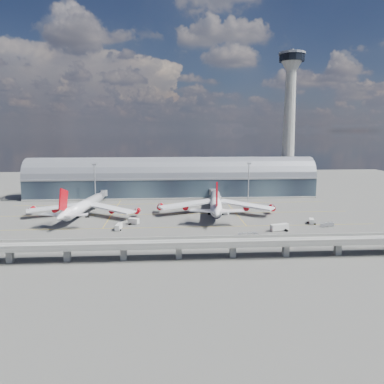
{
  "coord_description": "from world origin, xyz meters",
  "views": [
    {
      "loc": [
        -4.22,
        -186.5,
        46.21
      ],
      "look_at": [
        9.41,
        10.0,
        14.0
      ],
      "focal_mm": 35.0,
      "sensor_mm": 36.0,
      "label": 1
    }
  ],
  "objects": [
    {
      "name": "service_truck_3",
      "position": [
        68.43,
        -7.88,
        1.33
      ],
      "size": [
        3.62,
        5.74,
        2.6
      ],
      "rotation": [
        0.0,
        0.0,
        -0.31
      ],
      "color": "beige",
      "rests_on": "ground"
    },
    {
      "name": "terminal",
      "position": [
        0.0,
        77.99,
        11.34
      ],
      "size": [
        200.0,
        30.0,
        28.0
      ],
      "color": "#202935",
      "rests_on": "ground"
    },
    {
      "name": "service_truck_2",
      "position": [
        48.43,
        -19.81,
        1.68
      ],
      "size": [
        9.24,
        4.91,
        3.22
      ],
      "rotation": [
        0.0,
        0.0,
        1.85
      ],
      "color": "beige",
      "rests_on": "ground"
    },
    {
      "name": "cargo_train_0",
      "position": [
        4.09,
        -35.18,
        0.93
      ],
      "size": [
        10.84,
        2.94,
        1.79
      ],
      "rotation": [
        0.0,
        0.0,
        1.45
      ],
      "color": "gray",
      "rests_on": "ground"
    },
    {
      "name": "service_truck_4",
      "position": [
        24.15,
        41.12,
        1.5
      ],
      "size": [
        2.6,
        5.14,
        2.97
      ],
      "rotation": [
        0.0,
        0.0,
        0.01
      ],
      "color": "beige",
      "rests_on": "ground"
    },
    {
      "name": "jet_bridge_left",
      "position": [
        -45.94,
        53.12,
        5.18
      ],
      "size": [
        4.4,
        28.0,
        7.25
      ],
      "color": "gray",
      "rests_on": "ground"
    },
    {
      "name": "cargo_train_1",
      "position": [
        31.48,
        -28.3,
        0.82
      ],
      "size": [
        9.59,
        2.78,
        1.58
      ],
      "rotation": [
        0.0,
        0.0,
        1.43
      ],
      "color": "gray",
      "rests_on": "ground"
    },
    {
      "name": "airliner_left",
      "position": [
        -49.75,
        16.03,
        5.72
      ],
      "size": [
        62.35,
        65.59,
        20.0
      ],
      "rotation": [
        0.0,
        0.0,
        -0.14
      ],
      "color": "white",
      "rests_on": "ground"
    },
    {
      "name": "ground",
      "position": [
        0.0,
        0.0,
        0.0
      ],
      "size": [
        500.0,
        500.0,
        0.0
      ],
      "primitive_type": "plane",
      "color": "#474744",
      "rests_on": "ground"
    },
    {
      "name": "floodlight_mast_right",
      "position": [
        50.0,
        55.0,
        13.63
      ],
      "size": [
        3.0,
        0.7,
        25.7
      ],
      "color": "gray",
      "rests_on": "ground"
    },
    {
      "name": "service_truck_1",
      "position": [
        -20.74,
        -2.68,
        1.53
      ],
      "size": [
        5.74,
        4.37,
        3.02
      ],
      "rotation": [
        0.0,
        0.0,
        1.14
      ],
      "color": "beige",
      "rests_on": "ground"
    },
    {
      "name": "cargo_train_2",
      "position": [
        74.03,
        -13.95,
        0.9
      ],
      "size": [
        7.83,
        3.57,
        1.72
      ],
      "rotation": [
        0.0,
        0.0,
        1.31
      ],
      "color": "gray",
      "rests_on": "ground"
    },
    {
      "name": "guideway",
      "position": [
        -0.0,
        -55.0,
        5.29
      ],
      "size": [
        220.0,
        8.5,
        7.2
      ],
      "color": "gray",
      "rests_on": "ground"
    },
    {
      "name": "service_truck_0",
      "position": [
        -26.98,
        -12.65,
        1.42
      ],
      "size": [
        3.0,
        6.84,
        2.74
      ],
      "rotation": [
        0.0,
        0.0,
        -0.13
      ],
      "color": "beige",
      "rests_on": "ground"
    },
    {
      "name": "floodlight_mast_left",
      "position": [
        -50.0,
        55.0,
        13.63
      ],
      "size": [
        3.0,
        0.7,
        25.7
      ],
      "color": "gray",
      "rests_on": "ground"
    },
    {
      "name": "taxi_lines",
      "position": [
        0.0,
        22.11,
        0.01
      ],
      "size": [
        200.0,
        80.12,
        0.01
      ],
      "color": "gold",
      "rests_on": "ground"
    },
    {
      "name": "jet_bridge_right",
      "position": [
        27.17,
        51.18,
        5.18
      ],
      "size": [
        4.4,
        32.0,
        7.25
      ],
      "color": "gray",
      "rests_on": "ground"
    },
    {
      "name": "service_truck_5",
      "position": [
        27.5,
        16.07,
        1.48
      ],
      "size": [
        6.31,
        5.03,
        2.89
      ],
      "rotation": [
        0.0,
        0.0,
        1.03
      ],
      "color": "beige",
      "rests_on": "ground"
    },
    {
      "name": "airliner_right",
      "position": [
        23.45,
        18.53,
        5.76
      ],
      "size": [
        66.93,
        70.0,
        22.21
      ],
      "rotation": [
        0.0,
        0.0,
        -0.12
      ],
      "color": "white",
      "rests_on": "ground"
    },
    {
      "name": "control_tower",
      "position": [
        85.0,
        83.0,
        51.64
      ],
      "size": [
        19.0,
        19.0,
        103.0
      ],
      "color": "gray",
      "rests_on": "ground"
    }
  ]
}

